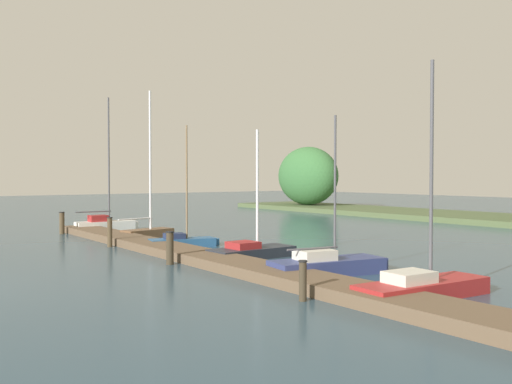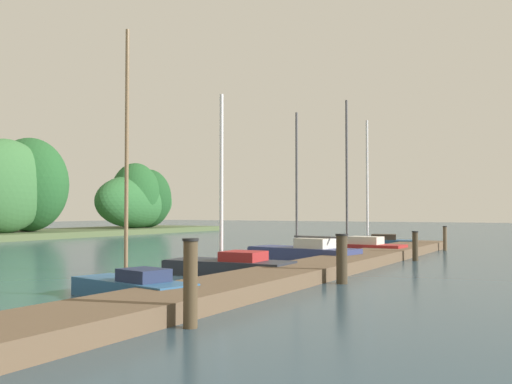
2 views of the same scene
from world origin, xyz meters
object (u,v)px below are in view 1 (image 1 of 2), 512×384
(sailboat_5, at_px, (426,285))
(mooring_piling_1, at_px, (110,232))
(sailboat_0, at_px, (107,223))
(sailboat_4, at_px, (330,264))
(sailboat_1, at_px, (149,228))
(sailboat_2, at_px, (184,240))
(mooring_piling_2, at_px, (170,248))
(mooring_piling_3, at_px, (303,281))
(sailboat_3, at_px, (254,250))
(mooring_piling_0, at_px, (62,223))

(sailboat_5, bearing_deg, mooring_piling_1, 103.82)
(sailboat_0, bearing_deg, sailboat_4, -86.69)
(sailboat_4, bearing_deg, sailboat_5, -85.66)
(sailboat_1, relative_size, sailboat_5, 1.22)
(sailboat_2, height_order, mooring_piling_2, sailboat_2)
(sailboat_2, height_order, mooring_piling_3, sailboat_2)
(sailboat_3, xyz_separation_m, mooring_piling_1, (-6.59, -3.42, 0.39))
(sailboat_3, height_order, sailboat_5, sailboat_5)
(mooring_piling_3, bearing_deg, mooring_piling_2, -179.86)
(sailboat_0, height_order, mooring_piling_2, sailboat_0)
(sailboat_5, distance_m, mooring_piling_2, 9.56)
(mooring_piling_0, height_order, mooring_piling_2, mooring_piling_0)
(sailboat_0, xyz_separation_m, sailboat_5, (22.87, 0.14, -0.12))
(sailboat_4, relative_size, mooring_piling_2, 4.30)
(sailboat_4, relative_size, mooring_piling_1, 3.84)
(sailboat_0, bearing_deg, sailboat_5, -87.90)
(sailboat_2, relative_size, sailboat_3, 1.09)
(sailboat_4, bearing_deg, sailboat_0, 101.04)
(sailboat_4, relative_size, mooring_piling_0, 4.23)
(sailboat_1, distance_m, sailboat_4, 13.99)
(sailboat_0, bearing_deg, sailboat_1, -81.79)
(sailboat_5, distance_m, mooring_piling_0, 22.69)
(sailboat_3, relative_size, sailboat_4, 0.97)
(sailboat_1, bearing_deg, mooring_piling_2, -120.45)
(sailboat_0, height_order, sailboat_1, sailboat_0)
(sailboat_2, xyz_separation_m, mooring_piling_1, (-1.87, -2.82, 0.40))
(sailboat_2, bearing_deg, sailboat_0, 103.55)
(sailboat_4, bearing_deg, mooring_piling_1, 115.50)
(mooring_piling_1, bearing_deg, sailboat_2, 56.47)
(mooring_piling_3, bearing_deg, mooring_piling_1, 179.58)
(mooring_piling_1, xyz_separation_m, mooring_piling_3, (13.76, -0.10, -0.15))
(sailboat_5, relative_size, mooring_piling_0, 5.11)
(sailboat_2, bearing_deg, sailboat_4, -74.65)
(sailboat_5, xyz_separation_m, mooring_piling_1, (-15.33, -2.85, 0.36))
(mooring_piling_2, bearing_deg, sailboat_5, 18.09)
(sailboat_2, xyz_separation_m, sailboat_4, (9.35, 0.40, 0.04))
(sailboat_4, xyz_separation_m, mooring_piling_1, (-11.21, -3.22, 0.36))
(sailboat_3, bearing_deg, sailboat_1, 88.50)
(mooring_piling_0, relative_size, mooring_piling_3, 1.17)
(sailboat_2, height_order, sailboat_5, sailboat_5)
(sailboat_2, relative_size, mooring_piling_2, 4.56)
(mooring_piling_2, xyz_separation_m, mooring_piling_3, (7.51, 0.02, -0.08))
(mooring_piling_1, bearing_deg, mooring_piling_2, -1.10)
(sailboat_2, height_order, sailboat_4, sailboat_2)
(sailboat_5, bearing_deg, mooring_piling_0, 100.55)
(sailboat_2, relative_size, mooring_piling_0, 4.49)
(sailboat_0, height_order, sailboat_5, sailboat_0)
(sailboat_1, xyz_separation_m, mooring_piling_3, (16.53, -3.35, 0.06))
(sailboat_3, bearing_deg, sailboat_4, -95.05)
(sailboat_1, relative_size, mooring_piling_0, 6.24)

